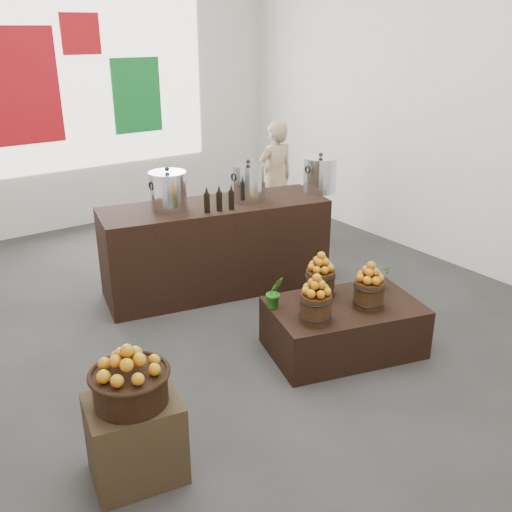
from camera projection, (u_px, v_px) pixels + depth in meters
ground at (218, 321)px, 5.39m from camera, size 7.00×7.00×0.00m
back_wall at (69, 76)px, 7.28m from camera, size 6.00×0.04×4.00m
back_opening at (92, 75)px, 7.42m from camera, size 3.20×0.02×2.40m
deco_red_left at (22, 87)px, 6.97m from camera, size 0.90×0.04×1.40m
deco_green_right at (137, 96)px, 7.85m from camera, size 0.70×0.04×1.00m
deco_red_upper at (80, 34)px, 7.18m from camera, size 0.50×0.04×0.50m
crate at (136, 439)px, 3.45m from camera, size 0.61×0.53×0.54m
wicker_basket at (131, 387)px, 3.31m from camera, size 0.43×0.43×0.20m
apples_in_basket at (128, 360)px, 3.24m from camera, size 0.34×0.34×0.18m
display_table at (343, 327)px, 4.84m from camera, size 1.41×1.08×0.43m
apple_bucket_front_left at (316, 308)px, 4.45m from camera, size 0.25×0.25×0.23m
apples_in_bucket_front_left at (317, 285)px, 4.38m from camera, size 0.19×0.19×0.17m
apple_bucket_front_right at (369, 294)px, 4.68m from camera, size 0.25×0.25×0.23m
apples_in_bucket_front_right at (371, 272)px, 4.60m from camera, size 0.19×0.19×0.17m
apple_bucket_rear at (320, 283)px, 4.87m from camera, size 0.25×0.25×0.23m
apples_in_bucket_rear at (321, 262)px, 4.80m from camera, size 0.19×0.19×0.17m
herb_garnish_right at (377, 276)px, 5.01m from camera, size 0.26×0.24×0.24m
herb_garnish_left at (275, 292)px, 4.66m from camera, size 0.17×0.15×0.27m
counter at (216, 247)px, 5.88m from camera, size 2.38×1.20×0.93m
stock_pot_left at (168, 192)px, 5.47m from camera, size 0.35×0.35×0.35m
stock_pot_center at (248, 183)px, 5.77m from camera, size 0.35×0.35×0.35m
stock_pot_right at (320, 175)px, 6.08m from camera, size 0.35×0.35×0.35m
oil_cruets at (222, 197)px, 5.46m from camera, size 0.26×0.11×0.26m
shopper at (275, 179)px, 7.39m from camera, size 0.55×0.37×1.50m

